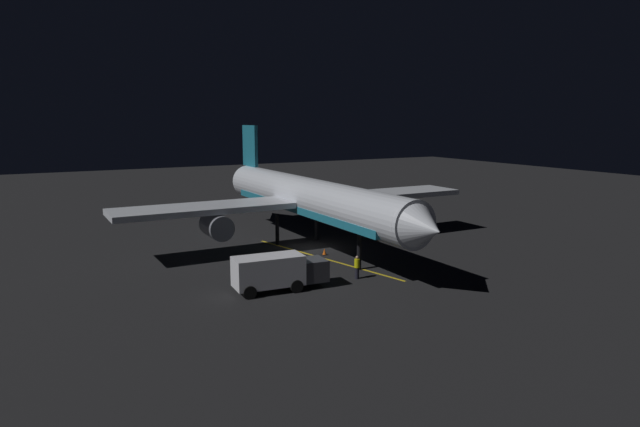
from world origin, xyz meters
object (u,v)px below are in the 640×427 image
(airliner, at_px, (306,199))
(traffic_cone_near_right, at_px, (277,261))
(traffic_cone_near_left, at_px, (324,252))
(ground_crew_worker, at_px, (357,267))
(traffic_cone_under_wing, at_px, (262,262))
(baggage_truck, at_px, (277,272))
(catering_truck, at_px, (395,222))

(airliner, distance_m, traffic_cone_near_right, 7.89)
(airliner, height_order, traffic_cone_near_left, airliner)
(ground_crew_worker, height_order, traffic_cone_near_left, ground_crew_worker)
(traffic_cone_near_left, relative_size, traffic_cone_near_right, 1.00)
(ground_crew_worker, distance_m, traffic_cone_near_right, 7.58)
(traffic_cone_under_wing, bearing_deg, traffic_cone_near_left, -174.56)
(airliner, relative_size, traffic_cone_under_wing, 66.77)
(baggage_truck, xyz_separation_m, catering_truck, (-18.53, -11.61, -0.05))
(ground_crew_worker, bearing_deg, airliner, -97.88)
(catering_truck, bearing_deg, traffic_cone_under_wing, 16.30)
(airliner, height_order, ground_crew_worker, airliner)
(airliner, relative_size, traffic_cone_near_right, 66.77)
(catering_truck, relative_size, traffic_cone_near_right, 10.91)
(airliner, height_order, traffic_cone_under_wing, airliner)
(ground_crew_worker, relative_size, traffic_cone_near_right, 3.16)
(airliner, xyz_separation_m, traffic_cone_under_wing, (6.19, 4.16, -4.24))
(baggage_truck, distance_m, ground_crew_worker, 6.42)
(traffic_cone_near_right, height_order, traffic_cone_under_wing, same)
(traffic_cone_near_right, bearing_deg, airliner, -138.79)
(traffic_cone_near_left, distance_m, traffic_cone_under_wing, 6.12)
(airliner, bearing_deg, catering_truck, -175.95)
(ground_crew_worker, distance_m, traffic_cone_under_wing, 8.38)
(catering_truck, bearing_deg, traffic_cone_near_left, 22.05)
(airliner, distance_m, traffic_cone_near_left, 5.54)
(traffic_cone_near_right, bearing_deg, catering_truck, -161.77)
(airliner, bearing_deg, traffic_cone_near_right, 41.21)
(ground_crew_worker, bearing_deg, traffic_cone_near_left, -100.88)
(ground_crew_worker, bearing_deg, catering_truck, -135.68)
(traffic_cone_under_wing, bearing_deg, catering_truck, -163.70)
(airliner, bearing_deg, baggage_truck, 53.86)
(ground_crew_worker, relative_size, traffic_cone_near_left, 3.16)
(baggage_truck, xyz_separation_m, traffic_cone_near_right, (-2.92, -6.48, -1.05))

